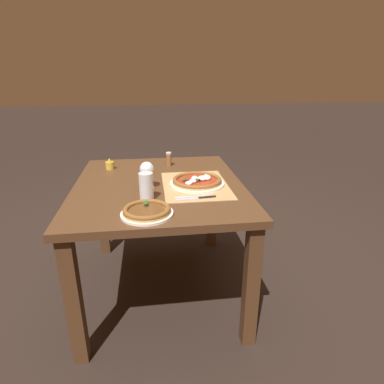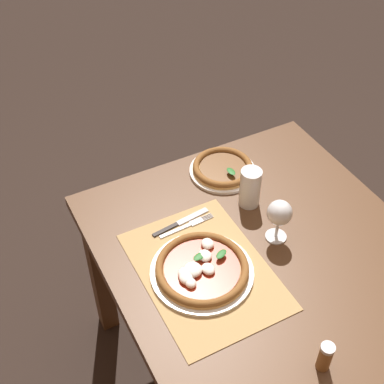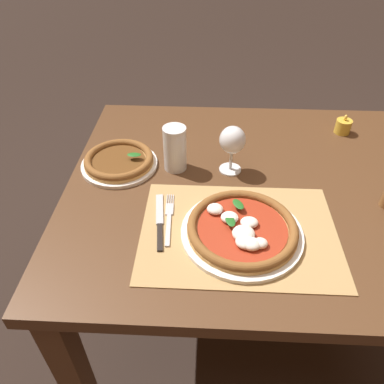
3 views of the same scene
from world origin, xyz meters
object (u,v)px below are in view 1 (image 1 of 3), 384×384
at_px(fork, 193,197).
at_px(pint_glass, 146,187).
at_px(wine_glass, 147,170).
at_px(votive_candle, 110,166).
at_px(pizza_near, 197,181).
at_px(pizza_far, 147,211).
at_px(knife, 196,198).
at_px(pepper_shaker, 169,159).

bearing_deg(fork, pint_glass, 90.47).
relative_size(wine_glass, fork, 0.77).
relative_size(pint_glass, votive_candle, 2.01).
bearing_deg(wine_glass, pizza_near, -85.83).
relative_size(pizza_near, pizza_far, 1.30).
relative_size(pizza_far, knife, 1.13).
relative_size(pizza_far, pint_glass, 1.68).
distance_m(fork, pepper_shaker, 0.62).
bearing_deg(wine_glass, pint_glass, 178.29).
distance_m(pizza_near, fork, 0.20).
bearing_deg(pizza_near, pizza_far, 142.35).
xyz_separation_m(wine_glass, pepper_shaker, (0.44, -0.15, -0.06)).
bearing_deg(pint_glass, votive_candle, 22.63).
relative_size(pizza_far, fork, 1.22).
height_order(knife, pepper_shaker, pepper_shaker).
relative_size(wine_glass, votive_candle, 2.15).
height_order(pizza_near, pizza_far, pizza_near).
bearing_deg(pizza_near, knife, 169.84).
bearing_deg(pepper_shaker, knife, -171.17).
relative_size(fork, pepper_shaker, 2.07).
distance_m(pint_glass, votive_candle, 0.64).
xyz_separation_m(wine_glass, pint_glass, (-0.17, 0.01, -0.04)).
height_order(wine_glass, votive_candle, wine_glass).
relative_size(pint_glass, knife, 0.67).
bearing_deg(fork, pizza_near, -14.52).
bearing_deg(wine_glass, fork, -126.29).
xyz_separation_m(pizza_near, wine_glass, (-0.02, 0.29, 0.08)).
bearing_deg(pint_glass, pizza_far, -179.96).
bearing_deg(pepper_shaker, pizza_near, -161.70).
xyz_separation_m(pint_glass, votive_candle, (0.59, 0.25, -0.05)).
height_order(pizza_near, fork, pizza_near).
xyz_separation_m(knife, pepper_shaker, (0.63, 0.10, 0.04)).
distance_m(pizza_far, knife, 0.30).
height_order(pint_glass, knife, pint_glass).
bearing_deg(pepper_shaker, fork, -171.86).
bearing_deg(knife, pizza_far, 122.29).
distance_m(wine_glass, fork, 0.31).
bearing_deg(pepper_shaker, pint_glass, 165.88).
relative_size(pint_glass, fork, 0.72).
distance_m(pizza_near, knife, 0.22).
relative_size(wine_glass, pint_glass, 1.07).
relative_size(pizza_near, votive_candle, 4.39).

